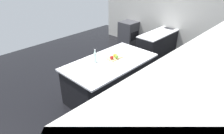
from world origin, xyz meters
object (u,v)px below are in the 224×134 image
Objects in this scene: cutting_board at (114,58)px; apple_green at (117,57)px; apple_yellow at (115,55)px; stool_by_window at (151,84)px; oven_range at (128,33)px; kitchen_island at (109,77)px; apple_red at (112,57)px; water_bottle at (95,57)px; stool_middle at (112,111)px.

apple_green is (-0.00, 0.07, 0.05)m from cutting_board.
stool_by_window is at bearing 121.28° from apple_yellow.
stool_by_window is (2.20, 2.52, -0.17)m from oven_range.
kitchen_island is 0.53m from apple_green.
apple_yellow is at bearing -167.11° from apple_red.
apple_yellow is (2.66, 1.75, 0.51)m from oven_range.
apple_red is at bearing 151.68° from water_bottle.
stool_by_window is (-0.68, 0.75, -0.17)m from kitchen_island.
stool_by_window is at bearing 126.69° from apple_green.
stool_by_window is at bearing 131.93° from kitchen_island.
apple_red is at bearing -50.19° from stool_by_window.
apple_red reaches higher than cutting_board.
apple_yellow reaches higher than apple_red.
oven_range is at bearing -131.15° from stool_by_window.
water_bottle reaches higher than apple_green.
kitchen_island reaches higher than stool_by_window.
apple_green reaches higher than cutting_board.
apple_green is 0.12m from apple_red.
water_bottle is (0.27, -0.16, 0.56)m from kitchen_island.
apple_red is (2.81, 1.78, 0.51)m from oven_range.
apple_yellow is (0.47, -0.77, 0.67)m from stool_by_window.
apple_red is (-0.74, -0.73, 0.67)m from stool_middle.
apple_green is at bearing 65.99° from apple_yellow.
apple_yellow reaches higher than stool_middle.
kitchen_island is 23.94× the size of apple_yellow.
water_bottle reaches higher than oven_range.
stool_middle is 6.53× the size of apple_yellow.
stool_by_window is 1.62× the size of cutting_board.
water_bottle is at bearing -17.13° from apple_yellow.
stool_by_window is 1.87× the size of water_bottle.
kitchen_island is 5.95× the size of cutting_board.
apple_red is at bearing -135.42° from stool_middle.
cutting_board is at bearing -138.52° from stool_middle.
kitchen_island is at bearing 149.35° from water_bottle.
apple_red reaches higher than stool_middle.
apple_yellow reaches higher than oven_range.
cutting_board is at bearing 159.56° from water_bottle.
apple_yellow is at bearing -114.01° from apple_green.
cutting_board is (0.51, -0.75, 0.62)m from stool_by_window.
stool_by_window is at bearing 136.05° from water_bottle.
oven_range and kitchen_island have the same top height.
apple_yellow reaches higher than apple_green.
stool_middle is 1.24m from apple_red.
kitchen_island is 0.51m from apple_red.
apple_green reaches higher than stool_middle.
oven_range is 3.58m from water_bottle.
oven_range reaches higher than stool_middle.
cutting_board is 4.02× the size of apple_yellow.
kitchen_island is 1.03m from stool_middle.
water_bottle is at bearing -28.32° from apple_red.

